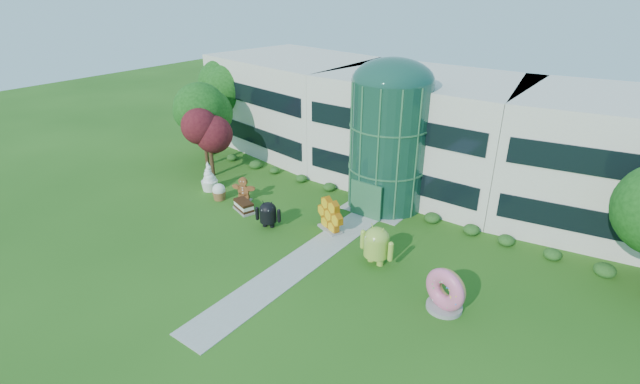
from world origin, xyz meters
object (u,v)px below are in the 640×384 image
Objects in this scene: android_green at (377,243)px; android_black at (268,213)px; gingerbread at (243,189)px; donut at (446,289)px.

android_green is 8.72m from android_black.
android_green is 13.35m from gingerbread.
android_green reaches higher than gingerbread.
donut is 18.86m from gingerbread.
android_black is at bearing -169.38° from donut.
donut is at bearing -28.60° from android_black.
android_green is at bearing -20.38° from android_black.
gingerbread is at bearing -174.56° from donut.
android_green is 1.30× the size of android_black.
android_black reaches higher than gingerbread.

